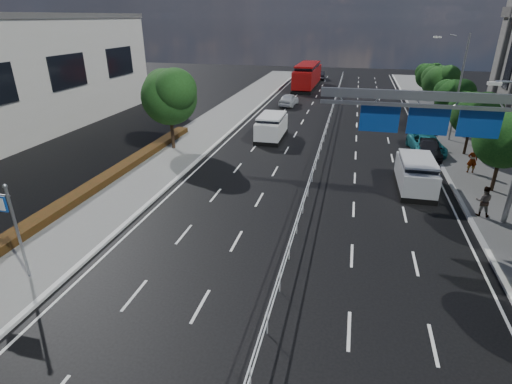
% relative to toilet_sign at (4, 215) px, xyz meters
% --- Properties ---
extents(ground, '(160.00, 160.00, 0.00)m').
position_rel_toilet_sign_xyz_m(ground, '(10.95, 0.00, -2.94)').
color(ground, black).
rests_on(ground, ground).
extents(sidewalk_near, '(5.00, 140.00, 0.14)m').
position_rel_toilet_sign_xyz_m(sidewalk_near, '(-0.55, 0.00, -2.87)').
color(sidewalk_near, slate).
rests_on(sidewalk_near, ground).
extents(kerb_near, '(0.25, 140.00, 0.15)m').
position_rel_toilet_sign_xyz_m(kerb_near, '(1.95, 0.00, -2.87)').
color(kerb_near, silver).
rests_on(kerb_near, ground).
extents(median_fence, '(0.05, 85.00, 1.02)m').
position_rel_toilet_sign_xyz_m(median_fence, '(10.95, 22.50, -2.42)').
color(median_fence, silver).
rests_on(median_fence, ground).
extents(hedge_near, '(1.00, 36.00, 0.44)m').
position_rel_toilet_sign_xyz_m(hedge_near, '(-2.35, 5.00, -2.58)').
color(hedge_near, black).
rests_on(hedge_near, sidewalk_near).
extents(toilet_sign, '(1.62, 0.18, 4.34)m').
position_rel_toilet_sign_xyz_m(toilet_sign, '(0.00, 0.00, 0.00)').
color(toilet_sign, gray).
rests_on(toilet_sign, ground).
extents(overhead_gantry, '(10.24, 0.38, 7.45)m').
position_rel_toilet_sign_xyz_m(overhead_gantry, '(17.69, 10.05, 2.66)').
color(overhead_gantry, gray).
rests_on(overhead_gantry, ground).
extents(streetlight_far, '(2.78, 2.40, 9.00)m').
position_rel_toilet_sign_xyz_m(streetlight_far, '(21.46, 26.00, 2.27)').
color(streetlight_far, gray).
rests_on(streetlight_far, ground).
extents(near_tree_back, '(4.84, 4.51, 6.69)m').
position_rel_toilet_sign_xyz_m(near_tree_back, '(-0.99, 17.97, 1.67)').
color(near_tree_back, black).
rests_on(near_tree_back, ground).
extents(far_tree_d, '(3.85, 3.59, 5.34)m').
position_rel_toilet_sign_xyz_m(far_tree_d, '(22.20, 14.48, 0.74)').
color(far_tree_d, black).
rests_on(far_tree_d, ground).
extents(far_tree_e, '(3.63, 3.38, 5.13)m').
position_rel_toilet_sign_xyz_m(far_tree_e, '(22.20, 21.98, 0.61)').
color(far_tree_e, black).
rests_on(far_tree_e, ground).
extents(far_tree_f, '(3.52, 3.28, 5.02)m').
position_rel_toilet_sign_xyz_m(far_tree_f, '(22.20, 29.48, 0.55)').
color(far_tree_f, black).
rests_on(far_tree_f, ground).
extents(far_tree_g, '(3.96, 3.69, 5.45)m').
position_rel_toilet_sign_xyz_m(far_tree_g, '(22.20, 36.98, 0.81)').
color(far_tree_g, black).
rests_on(far_tree_g, ground).
extents(far_tree_h, '(3.41, 3.18, 4.91)m').
position_rel_toilet_sign_xyz_m(far_tree_h, '(22.20, 44.48, 0.48)').
color(far_tree_h, black).
rests_on(far_tree_h, ground).
extents(white_minivan, '(2.20, 5.06, 2.20)m').
position_rel_toilet_sign_xyz_m(white_minivan, '(6.22, 23.09, -1.87)').
color(white_minivan, black).
rests_on(white_minivan, ground).
extents(red_bus, '(3.19, 12.21, 3.63)m').
position_rel_toilet_sign_xyz_m(red_bus, '(5.96, 51.85, -1.05)').
color(red_bus, black).
rests_on(red_bus, ground).
extents(near_car_silver, '(2.14, 4.51, 1.49)m').
position_rel_toilet_sign_xyz_m(near_car_silver, '(5.41, 37.88, -2.20)').
color(near_car_silver, silver).
rests_on(near_car_silver, ground).
extents(near_car_dark, '(1.74, 4.31, 1.39)m').
position_rel_toilet_sign_xyz_m(near_car_dark, '(7.17, 61.57, -2.25)').
color(near_car_dark, black).
rests_on(near_car_dark, ground).
extents(silver_minivan, '(2.18, 4.99, 2.06)m').
position_rel_toilet_sign_xyz_m(silver_minivan, '(17.45, 14.00, -1.93)').
color(silver_minivan, black).
rests_on(silver_minivan, ground).
extents(parked_car_teal, '(2.77, 5.26, 1.41)m').
position_rel_toilet_sign_xyz_m(parked_car_teal, '(19.25, 22.00, -2.24)').
color(parked_car_teal, teal).
rests_on(parked_car_teal, ground).
extents(parked_car_dark, '(2.13, 4.68, 1.33)m').
position_rel_toilet_sign_xyz_m(parked_car_dark, '(19.25, 20.97, -2.28)').
color(parked_car_dark, black).
rests_on(parked_car_dark, ground).
extents(pedestrian_a, '(0.70, 0.49, 1.83)m').
position_rel_toilet_sign_xyz_m(pedestrian_a, '(21.59, 17.62, -1.89)').
color(pedestrian_a, gray).
rests_on(pedestrian_a, sidewalk_far).
extents(pedestrian_b, '(0.95, 0.80, 1.73)m').
position_rel_toilet_sign_xyz_m(pedestrian_b, '(20.55, 10.57, -1.94)').
color(pedestrian_b, gray).
rests_on(pedestrian_b, sidewalk_far).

